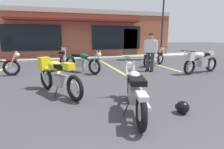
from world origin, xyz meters
TOP-DOWN VIEW (x-y plane):
  - ground_plane at (0.00, 3.90)m, footprint 80.00×80.00m
  - sidewalk_kerb at (0.00, 12.11)m, footprint 22.00×1.80m
  - brick_storefront_building at (0.00, 15.67)m, footprint 14.59×7.25m
  - painted_stall_lines at (-0.00, 8.51)m, footprint 7.89×4.80m
  - motorcycle_foreground_classic at (0.22, 2.78)m, footprint 0.88×2.07m
  - motorcycle_black_cruiser at (3.60, 8.02)m, footprint 1.86×1.37m
  - motorcycle_silver_naked at (-1.08, 9.37)m, footprint 0.68×2.11m
  - motorcycle_blue_standard at (4.40, 5.69)m, footprint 2.08×0.85m
  - motorcycle_green_cafe_racer at (-1.30, 4.46)m, footprint 1.30×1.89m
  - motorcycle_orange_scrambler at (-0.31, 7.22)m, footprint 1.50×1.78m
  - person_in_shorts_foreground at (2.62, 6.65)m, footprint 0.50×0.49m
  - helmet_on_pavement at (1.12, 2.44)m, footprint 0.26×0.26m
  - parking_lot_lamp_post at (5.81, 10.91)m, footprint 0.24×0.76m

SIDE VIEW (x-z plane):
  - ground_plane at x=0.00m, z-range 0.00..0.00m
  - painted_stall_lines at x=0.00m, z-range 0.00..0.01m
  - sidewalk_kerb at x=0.00m, z-range 0.00..0.14m
  - helmet_on_pavement at x=1.12m, z-range 0.00..0.26m
  - motorcycle_foreground_classic at x=0.22m, z-range -0.03..0.95m
  - motorcycle_black_cruiser at x=3.60m, z-range -0.03..0.95m
  - motorcycle_silver_naked at x=-1.08m, z-range -0.03..0.95m
  - motorcycle_orange_scrambler at x=-0.31m, z-range -0.03..0.95m
  - motorcycle_blue_standard at x=4.40m, z-range 0.04..1.02m
  - motorcycle_green_cafe_racer at x=-1.30m, z-range 0.04..1.02m
  - person_in_shorts_foreground at x=2.62m, z-range 0.11..1.79m
  - brick_storefront_building at x=0.00m, z-range 0.00..3.41m
  - parking_lot_lamp_post at x=5.81m, z-range 0.75..6.06m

